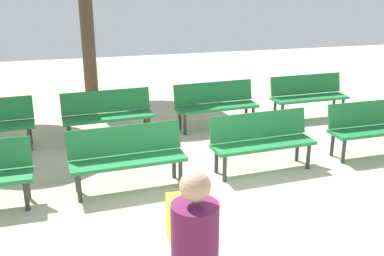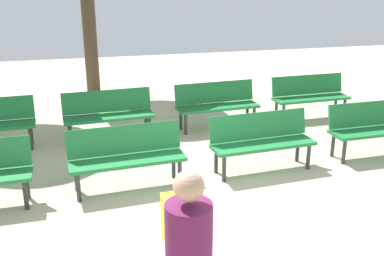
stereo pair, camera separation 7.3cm
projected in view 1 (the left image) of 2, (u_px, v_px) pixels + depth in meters
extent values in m
plane|color=#BCAD8E|center=(240.00, 232.00, 5.35)|extent=(24.00, 24.00, 0.00)
cylinder|color=#2D332D|center=(26.00, 196.00, 5.78)|extent=(0.06, 0.06, 0.40)
cylinder|color=#2D332D|center=(28.00, 185.00, 6.07)|extent=(0.06, 0.06, 0.40)
cube|color=#1E7238|center=(129.00, 161.00, 6.27)|extent=(1.63, 0.55, 0.05)
cube|color=#1E7238|center=(125.00, 140.00, 6.37)|extent=(1.60, 0.23, 0.40)
cylinder|color=#2D332D|center=(79.00, 188.00, 5.99)|extent=(0.06, 0.06, 0.40)
cylinder|color=#2D332D|center=(180.00, 174.00, 6.42)|extent=(0.06, 0.06, 0.40)
cylinder|color=#2D332D|center=(77.00, 178.00, 6.28)|extent=(0.06, 0.06, 0.40)
cylinder|color=#2D332D|center=(174.00, 165.00, 6.70)|extent=(0.06, 0.06, 0.40)
cube|color=#1E7238|center=(264.00, 144.00, 6.87)|extent=(1.63, 0.56, 0.05)
cube|color=#1E7238|center=(258.00, 125.00, 6.97)|extent=(1.60, 0.24, 0.40)
cylinder|color=#2D332D|center=(225.00, 169.00, 6.59)|extent=(0.06, 0.06, 0.40)
cylinder|color=#2D332D|center=(308.00, 156.00, 7.02)|extent=(0.06, 0.06, 0.40)
cylinder|color=#2D332D|center=(216.00, 160.00, 6.87)|extent=(0.06, 0.06, 0.40)
cylinder|color=#2D332D|center=(297.00, 149.00, 7.30)|extent=(0.06, 0.06, 0.40)
cube|color=#1E7238|center=(376.00, 130.00, 7.47)|extent=(1.61, 0.49, 0.05)
cube|color=#1E7238|center=(371.00, 113.00, 7.57)|extent=(1.60, 0.17, 0.40)
cylinder|color=#2D332D|center=(344.00, 151.00, 7.22)|extent=(0.06, 0.06, 0.40)
cylinder|color=#2D332D|center=(332.00, 144.00, 7.51)|extent=(0.06, 0.06, 0.40)
cylinder|color=#2D332D|center=(30.00, 139.00, 7.72)|extent=(0.06, 0.06, 0.40)
cylinder|color=#2D332D|center=(30.00, 133.00, 8.01)|extent=(0.06, 0.06, 0.40)
cube|color=#1E7238|center=(108.00, 117.00, 8.14)|extent=(1.62, 0.54, 0.05)
cube|color=#1E7238|center=(106.00, 101.00, 8.24)|extent=(1.60, 0.22, 0.40)
cylinder|color=#2D332D|center=(70.00, 136.00, 7.86)|extent=(0.06, 0.06, 0.40)
cylinder|color=#2D332D|center=(149.00, 128.00, 8.28)|extent=(0.06, 0.06, 0.40)
cylinder|color=#2D332D|center=(69.00, 131.00, 8.15)|extent=(0.06, 0.06, 0.40)
cylinder|color=#2D332D|center=(145.00, 123.00, 8.57)|extent=(0.06, 0.06, 0.40)
cube|color=#1E7238|center=(217.00, 107.00, 8.76)|extent=(1.63, 0.54, 0.05)
cube|color=#1E7238|center=(213.00, 92.00, 8.86)|extent=(1.60, 0.23, 0.40)
cylinder|color=#2D332D|center=(185.00, 124.00, 8.48)|extent=(0.06, 0.06, 0.40)
cylinder|color=#2D332D|center=(253.00, 117.00, 8.90)|extent=(0.06, 0.06, 0.40)
cylinder|color=#2D332D|center=(180.00, 119.00, 8.76)|extent=(0.06, 0.06, 0.40)
cylinder|color=#2D332D|center=(246.00, 113.00, 9.18)|extent=(0.06, 0.06, 0.40)
cube|color=#1E7238|center=(310.00, 98.00, 9.37)|extent=(1.62, 0.50, 0.05)
cube|color=#1E7238|center=(306.00, 84.00, 9.47)|extent=(1.60, 0.18, 0.40)
cylinder|color=#2D332D|center=(282.00, 114.00, 9.11)|extent=(0.06, 0.06, 0.40)
cylinder|color=#2D332D|center=(343.00, 108.00, 9.49)|extent=(0.06, 0.06, 0.40)
cylinder|color=#2D332D|center=(275.00, 109.00, 9.40)|extent=(0.06, 0.06, 0.40)
cylinder|color=#2D332D|center=(334.00, 104.00, 9.78)|extent=(0.06, 0.06, 0.40)
cylinder|color=#4C3A28|center=(87.00, 19.00, 11.02)|extent=(0.33, 0.33, 3.59)
cylinder|color=#601947|center=(195.00, 239.00, 3.20)|extent=(0.34, 0.34, 0.55)
sphere|color=tan|center=(195.00, 186.00, 3.07)|extent=(0.22, 0.22, 0.22)
cube|color=yellow|center=(186.00, 217.00, 3.43)|extent=(0.28, 0.18, 0.36)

